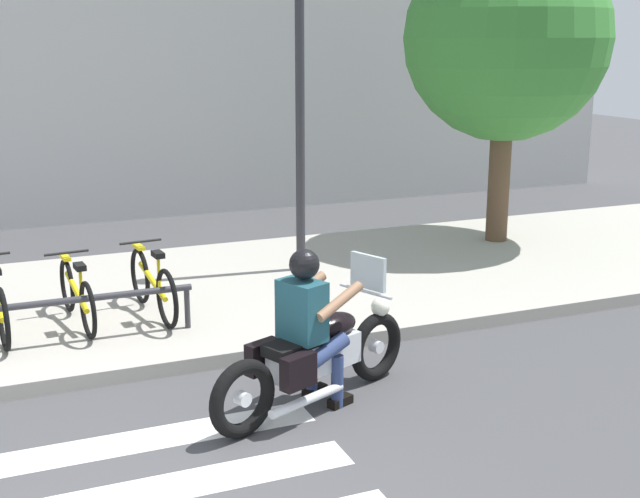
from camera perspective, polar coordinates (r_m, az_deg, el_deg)
name	(u,v)px	position (r m, az deg, el deg)	size (l,w,h in m)	color
sidewalk	(48,313)	(10.09, -18.23, -4.22)	(24.00, 4.40, 0.15)	#A8A399
crosswalk_stripe_3	(168,488)	(6.33, -10.44, -15.85)	(2.80, 0.40, 0.01)	white
crosswalk_stripe_4	(146,440)	(7.02, -11.86, -12.71)	(2.80, 0.40, 0.01)	white
motorcycle	(316,356)	(7.28, -0.30, -7.37)	(2.17, 1.05, 1.25)	black
rider	(309,318)	(7.11, -0.76, -4.75)	(0.75, 0.69, 1.45)	#1E4C59
bicycle_2	(77,294)	(9.27, -16.39, -3.02)	(0.48, 1.60, 0.73)	black
bicycle_3	(153,284)	(9.37, -11.44, -2.40)	(0.48, 1.64, 0.78)	black
bike_rack	(41,308)	(8.69, -18.68, -3.85)	(3.05, 0.07, 0.49)	#333338
street_lamp	(300,66)	(10.71, -1.40, 12.50)	(0.28, 0.28, 4.70)	#2D2D33
tree_near_rack	(507,39)	(12.65, 12.72, 13.91)	(2.99, 2.99, 4.66)	brown
building_backdrop	(1,7)	(15.31, -21.13, 15.30)	(24.00, 1.20, 7.33)	#AEAEAE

